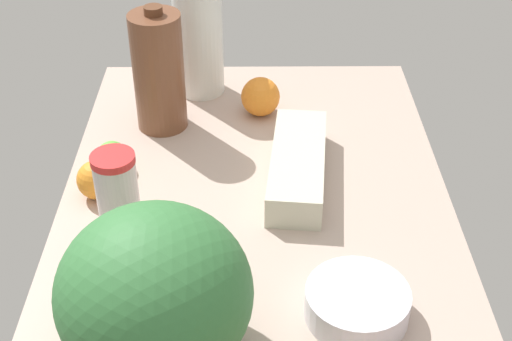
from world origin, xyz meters
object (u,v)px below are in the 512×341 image
object	(u,v)px
watermelon	(155,293)
lime_by_jug	(112,156)
tumbler_cup	(118,194)
chocolate_milk_jug	(159,72)
orange_loose	(260,97)
mixing_bowl	(357,303)
orange_beside_bowl	(97,180)
milk_jug	(199,39)
egg_carton	(298,165)

from	to	relation	value
watermelon	lime_by_jug	xyz separation A→B (cm)	(-48.20, -14.66, -9.54)
tumbler_cup	chocolate_milk_jug	world-z (taller)	chocolate_milk_jug
orange_loose	lime_by_jug	xyz separation A→B (cm)	(21.82, -30.58, -1.32)
orange_loose	tumbler_cup	bearing A→B (deg)	-32.10
mixing_bowl	orange_loose	distance (cm)	64.24
tumbler_cup	orange_beside_bowl	world-z (taller)	tumbler_cup
mixing_bowl	orange_beside_bowl	bearing A→B (deg)	-124.22
chocolate_milk_jug	lime_by_jug	size ratio (longest dim) A/B	4.48
tumbler_cup	lime_by_jug	xyz separation A→B (cm)	(-19.57, -4.62, -5.23)
tumbler_cup	watermelon	bearing A→B (deg)	19.32
orange_beside_bowl	lime_by_jug	size ratio (longest dim) A/B	1.22
watermelon	orange_loose	size ratio (longest dim) A/B	3.15
milk_jug	orange_beside_bowl	distance (cm)	46.72
milk_jug	orange_beside_bowl	xyz separation A→B (cm)	(42.12, -17.77, -9.62)
tumbler_cup	orange_loose	distance (cm)	49.01
watermelon	mixing_bowl	bearing A→B (deg)	103.79
chocolate_milk_jug	milk_jug	xyz separation A→B (cm)	(-15.93, 7.70, 0.10)
mixing_bowl	chocolate_milk_jug	xyz separation A→B (cm)	(-57.91, -36.58, 10.78)
watermelon	tumbler_cup	bearing A→B (deg)	-160.68
chocolate_milk_jug	milk_jug	bearing A→B (deg)	154.20
watermelon	milk_jug	bearing A→B (deg)	178.90
tumbler_cup	egg_carton	world-z (taller)	tumbler_cup
mixing_bowl	chocolate_milk_jug	distance (cm)	69.34
tumbler_cup	milk_jug	world-z (taller)	milk_jug
mixing_bowl	orange_loose	bearing A→B (deg)	-166.93
egg_carton	lime_by_jug	xyz separation A→B (cm)	(-3.68, -37.72, -0.10)
tumbler_cup	watermelon	world-z (taller)	watermelon
chocolate_milk_jug	orange_loose	world-z (taller)	chocolate_milk_jug
watermelon	orange_beside_bowl	xyz separation A→B (cm)	(-39.19, -16.20, -8.86)
orange_beside_bowl	chocolate_milk_jug	bearing A→B (deg)	158.97
watermelon	lime_by_jug	distance (cm)	51.28
chocolate_milk_jug	lime_by_jug	distance (cm)	21.72
egg_carton	watermelon	size ratio (longest dim) A/B	1.15
tumbler_cup	egg_carton	xyz separation A→B (cm)	(-15.89, 33.10, -5.13)
watermelon	milk_jug	distance (cm)	81.33
lime_by_jug	orange_beside_bowl	bearing A→B (deg)	-9.74
egg_carton	chocolate_milk_jug	size ratio (longest dim) A/B	1.14
tumbler_cup	milk_jug	size ratio (longest dim) A/B	0.59
lime_by_jug	egg_carton	bearing A→B (deg)	84.43
egg_carton	watermelon	xyz separation A→B (cm)	(44.53, -23.06, 9.44)
mixing_bowl	orange_loose	world-z (taller)	orange_loose
tumbler_cup	milk_jug	bearing A→B (deg)	167.57
tumbler_cup	watermelon	distance (cm)	30.65
mixing_bowl	orange_beside_bowl	xyz separation A→B (cm)	(-31.72, -46.65, 1.26)
orange_loose	orange_beside_bowl	distance (cm)	44.53
egg_carton	orange_loose	distance (cm)	26.50
orange_loose	orange_beside_bowl	world-z (taller)	orange_loose
tumbler_cup	mixing_bowl	size ratio (longest dim) A/B	1.00
watermelon	milk_jug	xyz separation A→B (cm)	(-81.31, 1.57, 0.76)
orange_loose	watermelon	bearing A→B (deg)	-12.81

